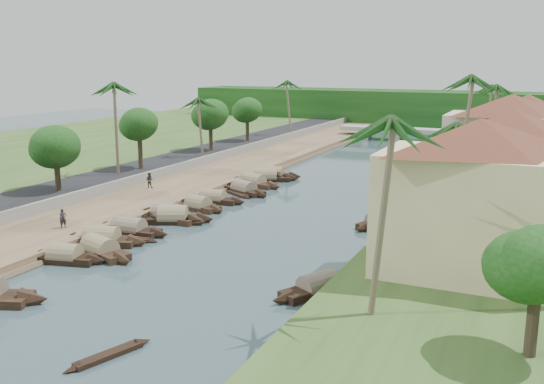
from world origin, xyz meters
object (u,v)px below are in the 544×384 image
at_px(bridge, 414,132).
at_px(building_near, 476,196).
at_px(sampan_1, 65,257).
at_px(person_near, 63,218).

xyz_separation_m(bridge, building_near, (18.99, -74.00, 4.66)).
relative_size(bridge, sampan_1, 4.04).
xyz_separation_m(bridge, person_near, (-14.38, -75.83, -0.08)).
relative_size(bridge, person_near, 16.56).
bearing_deg(sampan_1, building_near, 0.57).
bearing_deg(sampan_1, person_near, 120.63).
relative_size(bridge, building_near, 1.89).
bearing_deg(bridge, building_near, -75.61).
xyz_separation_m(building_near, person_near, (-33.37, -1.83, -4.74)).
bearing_deg(person_near, sampan_1, -102.48).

